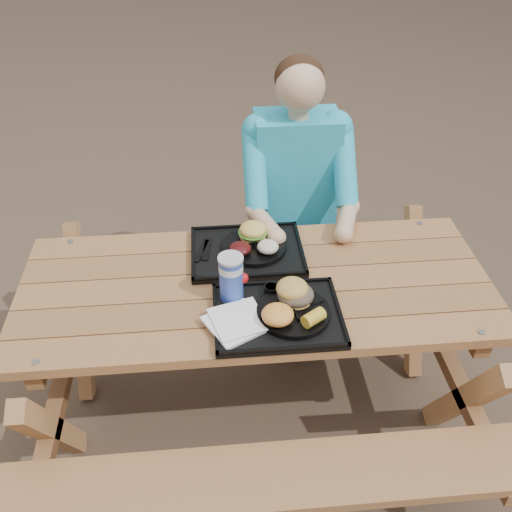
{
  "coord_description": "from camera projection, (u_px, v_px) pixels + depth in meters",
  "views": [
    {
      "loc": [
        -0.15,
        -1.66,
        2.15
      ],
      "look_at": [
        0.0,
        0.0,
        0.88
      ],
      "focal_mm": 40.0,
      "sensor_mm": 36.0,
      "label": 1
    }
  ],
  "objects": [
    {
      "name": "condiment_bbq",
      "position": [
        271.0,
        290.0,
        2.09
      ],
      "size": [
        0.05,
        0.05,
        0.03
      ],
      "primitive_type": "cylinder",
      "color": "black",
      "rests_on": "tray_near"
    },
    {
      "name": "soda_cup",
      "position": [
        231.0,
        279.0,
        2.03
      ],
      "size": [
        0.09,
        0.09,
        0.17
      ],
      "primitive_type": "cylinder",
      "color": "#1534A2",
      "rests_on": "tray_near"
    },
    {
      "name": "condiment_mustard",
      "position": [
        289.0,
        289.0,
        2.09
      ],
      "size": [
        0.05,
        0.05,
        0.03
      ],
      "primitive_type": "cylinder",
      "color": "gold",
      "rests_on": "tray_near"
    },
    {
      "name": "diner",
      "position": [
        294.0,
        212.0,
        2.77
      ],
      "size": [
        0.48,
        0.84,
        1.28
      ],
      "primitive_type": null,
      "color": "#1AA8B6",
      "rests_on": "ground"
    },
    {
      "name": "ground",
      "position": [
        256.0,
        407.0,
        2.63
      ],
      "size": [
        60.0,
        60.0,
        0.0
      ],
      "primitive_type": "plane",
      "color": "#999999",
      "rests_on": "ground"
    },
    {
      "name": "burger",
      "position": [
        253.0,
        227.0,
        2.32
      ],
      "size": [
        0.11,
        0.11,
        0.1
      ],
      "primitive_type": null,
      "color": "#F2C555",
      "rests_on": "plate_far"
    },
    {
      "name": "mac_cheese",
      "position": [
        278.0,
        315.0,
        1.93
      ],
      "size": [
        0.11,
        0.11,
        0.06
      ],
      "primitive_type": "ellipsoid",
      "color": "#FFAB43",
      "rests_on": "plate_near"
    },
    {
      "name": "plate_far",
      "position": [
        254.0,
        247.0,
        2.31
      ],
      "size": [
        0.26,
        0.26,
        0.02
      ],
      "primitive_type": "cylinder",
      "color": "black",
      "rests_on": "tray_far"
    },
    {
      "name": "plate_near",
      "position": [
        293.0,
        312.0,
        2.0
      ],
      "size": [
        0.26,
        0.26,
        0.02
      ],
      "primitive_type": "cylinder",
      "color": "black",
      "rests_on": "tray_near"
    },
    {
      "name": "napkin_stack",
      "position": [
        236.0,
        322.0,
        1.96
      ],
      "size": [
        0.25,
        0.25,
        0.02
      ],
      "primitive_type": "cube",
      "rotation": [
        0.0,
        0.0,
        0.5
      ],
      "color": "white",
      "rests_on": "tray_near"
    },
    {
      "name": "cutlery_far",
      "position": [
        207.0,
        249.0,
        2.31
      ],
      "size": [
        0.05,
        0.15,
        0.01
      ],
      "primitive_type": "cube",
      "rotation": [
        0.0,
        0.0,
        -0.13
      ],
      "color": "black",
      "rests_on": "tray_far"
    },
    {
      "name": "tray_far",
      "position": [
        247.0,
        252.0,
        2.31
      ],
      "size": [
        0.45,
        0.35,
        0.02
      ],
      "primitive_type": "cube",
      "color": "black",
      "rests_on": "picnic_table"
    },
    {
      "name": "corn_cob",
      "position": [
        314.0,
        318.0,
        1.93
      ],
      "size": [
        0.11,
        0.11,
        0.05
      ],
      "primitive_type": null,
      "rotation": [
        0.0,
        0.0,
        0.59
      ],
      "color": "yellow",
      "rests_on": "plate_near"
    },
    {
      "name": "picnic_table",
      "position": [
        256.0,
        351.0,
        2.4
      ],
      "size": [
        1.8,
        1.49,
        0.75
      ],
      "primitive_type": null,
      "color": "#999999",
      "rests_on": "ground"
    },
    {
      "name": "baked_beans",
      "position": [
        240.0,
        248.0,
        2.25
      ],
      "size": [
        0.09,
        0.09,
        0.04
      ],
      "primitive_type": "ellipsoid",
      "color": "#4C0F0F",
      "rests_on": "plate_far"
    },
    {
      "name": "potato_salad",
      "position": [
        268.0,
        247.0,
        2.25
      ],
      "size": [
        0.09,
        0.09,
        0.05
      ],
      "primitive_type": "ellipsoid",
      "color": "beige",
      "rests_on": "plate_far"
    },
    {
      "name": "sandwich",
      "position": [
        296.0,
        287.0,
        2.0
      ],
      "size": [
        0.12,
        0.12,
        0.13
      ],
      "primitive_type": null,
      "color": "gold",
      "rests_on": "plate_near"
    },
    {
      "name": "tray_near",
      "position": [
        278.0,
        316.0,
        2.01
      ],
      "size": [
        0.45,
        0.35,
        0.02
      ],
      "primitive_type": "cube",
      "color": "black",
      "rests_on": "picnic_table"
    }
  ]
}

